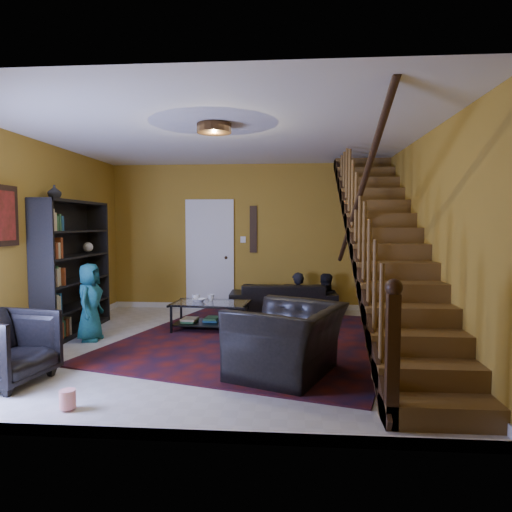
# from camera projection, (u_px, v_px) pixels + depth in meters

# --- Properties ---
(floor) EXTENTS (5.50, 5.50, 0.00)m
(floor) POSITION_uv_depth(u_px,v_px,m) (225.00, 346.00, 6.19)
(floor) COLOR beige
(floor) RESTS_ON ground
(room) EXTENTS (5.50, 5.50, 5.50)m
(room) POSITION_uv_depth(u_px,v_px,m) (158.00, 320.00, 7.62)
(room) COLOR #A17723
(room) RESTS_ON ground
(staircase) EXTENTS (0.95, 5.02, 3.18)m
(staircase) POSITION_uv_depth(u_px,v_px,m) (386.00, 243.00, 5.93)
(staircase) COLOR brown
(staircase) RESTS_ON floor
(bookshelf) EXTENTS (0.35, 1.80, 2.00)m
(bookshelf) POSITION_uv_depth(u_px,v_px,m) (74.00, 269.00, 6.91)
(bookshelf) COLOR black
(bookshelf) RESTS_ON floor
(door) EXTENTS (0.82, 0.05, 2.05)m
(door) POSITION_uv_depth(u_px,v_px,m) (210.00, 256.00, 8.89)
(door) COLOR silver
(door) RESTS_ON floor
(wall_hanging) EXTENTS (0.14, 0.03, 0.90)m
(wall_hanging) POSITION_uv_depth(u_px,v_px,m) (253.00, 229.00, 8.79)
(wall_hanging) COLOR black
(wall_hanging) RESTS_ON room
(ceiling_fixture) EXTENTS (0.40, 0.40, 0.10)m
(ceiling_fixture) POSITION_uv_depth(u_px,v_px,m) (214.00, 128.00, 5.21)
(ceiling_fixture) COLOR #3F2814
(ceiling_fixture) RESTS_ON room
(rug) EXTENTS (4.56, 4.91, 0.02)m
(rug) POSITION_uv_depth(u_px,v_px,m) (260.00, 338.00, 6.56)
(rug) COLOR #4C110D
(rug) RESTS_ON floor
(sofa) EXTENTS (1.98, 0.84, 0.57)m
(sofa) POSITION_uv_depth(u_px,v_px,m) (283.00, 298.00, 8.40)
(sofa) COLOR black
(sofa) RESTS_ON floor
(armchair_left) EXTENTS (0.94, 0.92, 0.74)m
(armchair_left) POSITION_uv_depth(u_px,v_px,m) (6.00, 348.00, 4.71)
(armchair_left) COLOR black
(armchair_left) RESTS_ON floor
(armchair_right) EXTENTS (1.42, 1.50, 0.77)m
(armchair_right) POSITION_uv_depth(u_px,v_px,m) (287.00, 341.00, 4.94)
(armchair_right) COLOR black
(armchair_right) RESTS_ON floor
(person_adult_a) EXTENTS (0.45, 0.30, 1.21)m
(person_adult_a) POSITION_uv_depth(u_px,v_px,m) (298.00, 305.00, 8.44)
(person_adult_a) COLOR black
(person_adult_a) RESTS_ON sofa
(person_adult_b) EXTENTS (0.59, 0.46, 1.20)m
(person_adult_b) POSITION_uv_depth(u_px,v_px,m) (324.00, 306.00, 8.40)
(person_adult_b) COLOR black
(person_adult_b) RESTS_ON sofa
(person_child) EXTENTS (0.36, 0.54, 1.10)m
(person_child) POSITION_uv_depth(u_px,v_px,m) (90.00, 302.00, 6.44)
(person_child) COLOR #1A6362
(person_child) RESTS_ON armchair_left
(coffee_table) EXTENTS (1.21, 0.78, 0.44)m
(coffee_table) POSITION_uv_depth(u_px,v_px,m) (211.00, 314.00, 7.07)
(coffee_table) COLOR black
(coffee_table) RESTS_ON floor
(cup_a) EXTENTS (0.16, 0.16, 0.10)m
(cup_a) POSITION_uv_depth(u_px,v_px,m) (196.00, 297.00, 7.22)
(cup_a) COLOR #999999
(cup_a) RESTS_ON coffee_table
(cup_b) EXTENTS (0.13, 0.13, 0.10)m
(cup_b) POSITION_uv_depth(u_px,v_px,m) (211.00, 298.00, 7.19)
(cup_b) COLOR #999999
(cup_b) RESTS_ON coffee_table
(bowl) EXTENTS (0.23, 0.23, 0.05)m
(bowl) POSITION_uv_depth(u_px,v_px,m) (199.00, 300.00, 7.10)
(bowl) COLOR #999999
(bowl) RESTS_ON coffee_table
(vase) EXTENTS (0.18, 0.18, 0.19)m
(vase) POSITION_uv_depth(u_px,v_px,m) (54.00, 192.00, 6.34)
(vase) COLOR #999999
(vase) RESTS_ON bookshelf
(popcorn_bucket) EXTENTS (0.18, 0.18, 0.16)m
(popcorn_bucket) POSITION_uv_depth(u_px,v_px,m) (68.00, 399.00, 4.03)
(popcorn_bucket) COLOR red
(popcorn_bucket) RESTS_ON rug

